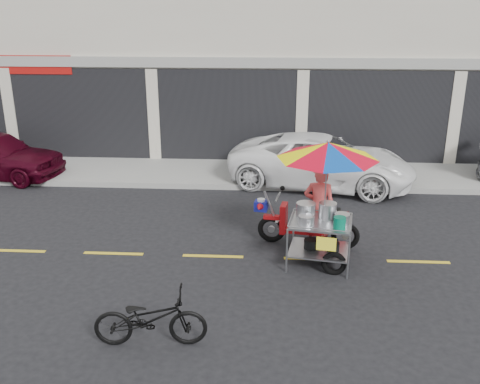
{
  "coord_description": "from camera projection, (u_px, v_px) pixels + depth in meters",
  "views": [
    {
      "loc": [
        -0.88,
        -9.49,
        4.71
      ],
      "look_at": [
        -1.5,
        0.6,
        1.15
      ],
      "focal_mm": 40.0,
      "sensor_mm": 36.0,
      "label": 1
    }
  ],
  "objects": [
    {
      "name": "sidewalk",
      "position": [
        301.0,
        172.0,
        15.6
      ],
      "size": [
        45.0,
        3.0,
        0.15
      ],
      "primitive_type": "cube",
      "color": "gray",
      "rests_on": "ground"
    },
    {
      "name": "food_vendor_rig",
      "position": [
        322.0,
        183.0,
        10.06
      ],
      "size": [
        2.42,
        2.21,
        2.44
      ],
      "rotation": [
        0.0,
        0.0,
        -0.17
      ],
      "color": "black",
      "rests_on": "ground"
    },
    {
      "name": "ground",
      "position": [
        315.0,
        259.0,
        10.45
      ],
      "size": [
        90.0,
        90.0,
        0.0
      ],
      "primitive_type": "plane",
      "color": "black"
    },
    {
      "name": "shophouse_block",
      "position": [
        379.0,
        18.0,
        18.85
      ],
      "size": [
        36.0,
        8.11,
        10.4
      ],
      "color": "beige",
      "rests_on": "ground"
    },
    {
      "name": "near_bicycle",
      "position": [
        150.0,
        318.0,
        7.7
      ],
      "size": [
        1.68,
        0.7,
        0.86
      ],
      "primitive_type": "imported",
      "rotation": [
        0.0,
        0.0,
        1.65
      ],
      "color": "black",
      "rests_on": "ground"
    },
    {
      "name": "white_pickup",
      "position": [
        322.0,
        161.0,
        14.5
      ],
      "size": [
        5.33,
        3.29,
        1.38
      ],
      "primitive_type": "imported",
      "rotation": [
        0.0,
        0.0,
        1.36
      ],
      "color": "white",
      "rests_on": "ground"
    },
    {
      "name": "centerline",
      "position": [
        315.0,
        259.0,
        10.45
      ],
      "size": [
        42.0,
        0.1,
        0.01
      ],
      "primitive_type": "cube",
      "color": "gold",
      "rests_on": "ground"
    }
  ]
}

